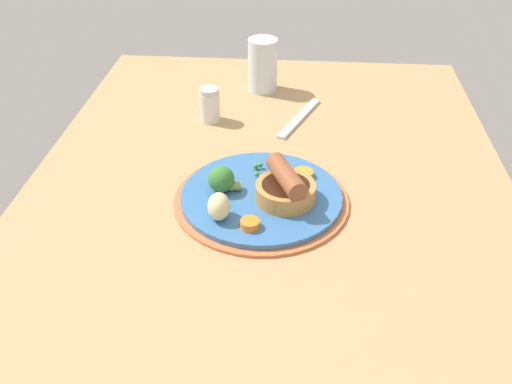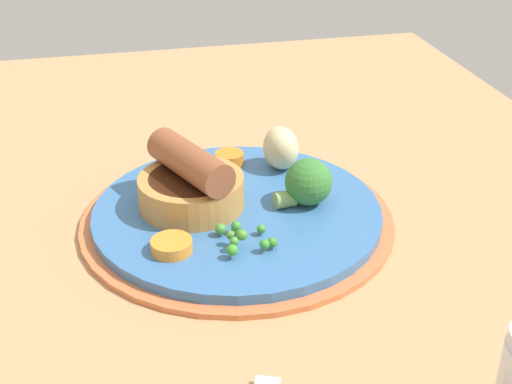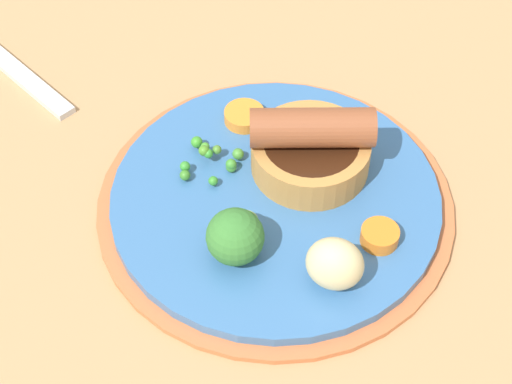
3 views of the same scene
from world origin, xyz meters
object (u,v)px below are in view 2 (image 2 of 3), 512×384
object	(u,v)px
carrot_slice_3	(172,246)
broccoli_floret_near	(307,183)
pea_pile	(241,236)
carrot_slice_0	(229,158)
sausage_pudding	(191,184)
potato_chunk_0	(281,148)
dinner_plate	(237,216)

from	to	relation	value
carrot_slice_3	broccoli_floret_near	bearing A→B (deg)	-68.30
broccoli_floret_near	carrot_slice_3	xyz separation A→B (cm)	(-5.01, 12.58, -1.52)
pea_pile	carrot_slice_0	xyz separation A→B (cm)	(14.42, -1.84, -0.20)
sausage_pudding	carrot_slice_0	size ratio (longest dim) A/B	3.47
sausage_pudding	carrot_slice_3	size ratio (longest dim) A/B	2.95
sausage_pudding	potato_chunk_0	distance (cm)	10.92
dinner_plate	pea_pile	bearing A→B (deg)	171.78
broccoli_floret_near	carrot_slice_0	bearing A→B (deg)	113.49
pea_pile	broccoli_floret_near	bearing A→B (deg)	-52.70
sausage_pudding	carrot_slice_0	xyz separation A→B (cm)	(7.29, -4.78, -1.59)
dinner_plate	carrot_slice_3	xyz separation A→B (cm)	(-5.48, 6.39, 1.33)
carrot_slice_0	carrot_slice_3	bearing A→B (deg)	152.30
dinner_plate	sausage_pudding	world-z (taller)	sausage_pudding
potato_chunk_0	carrot_slice_0	size ratio (longest dim) A/B	1.48
dinner_plate	carrot_slice_3	world-z (taller)	carrot_slice_3
sausage_pudding	broccoli_floret_near	xyz separation A→B (cm)	(-1.77, -9.98, -0.17)
dinner_plate	broccoli_floret_near	xyz separation A→B (cm)	(-0.47, -6.19, 2.85)
broccoli_floret_near	carrot_slice_0	world-z (taller)	broccoli_floret_near
dinner_plate	broccoli_floret_near	bearing A→B (deg)	-94.32
carrot_slice_3	pea_pile	bearing A→B (deg)	-93.63
dinner_plate	carrot_slice_3	distance (cm)	8.52
dinner_plate	potato_chunk_0	distance (cm)	9.30
pea_pile	potato_chunk_0	xyz separation A→B (cm)	(12.58, -6.53, 1.29)
dinner_plate	sausage_pudding	size ratio (longest dim) A/B	2.82
sausage_pudding	carrot_slice_3	distance (cm)	7.46
broccoli_floret_near	carrot_slice_0	distance (cm)	10.54
carrot_slice_0	pea_pile	bearing A→B (deg)	172.72
sausage_pudding	carrot_slice_0	bearing A→B (deg)	122.48
potato_chunk_0	carrot_slice_0	bearing A→B (deg)	68.54
dinner_plate	pea_pile	size ratio (longest dim) A/B	5.83
sausage_pudding	potato_chunk_0	world-z (taller)	sausage_pudding
broccoli_floret_near	potato_chunk_0	size ratio (longest dim) A/B	1.25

